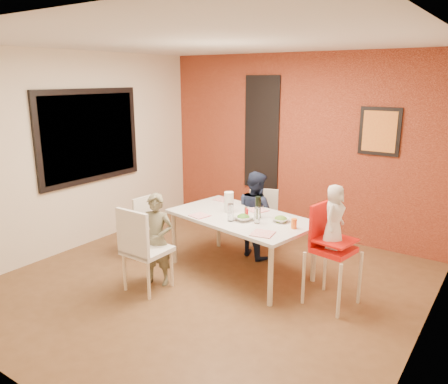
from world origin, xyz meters
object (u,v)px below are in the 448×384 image
Objects in this scene: high_chair at (330,245)px; toddler at (334,216)px; chair_near at (141,246)px; dining_table at (241,221)px; child_far at (256,214)px; paper_towel_roll at (229,202)px; chair_far at (262,217)px; child_near at (157,240)px; chair_left at (140,222)px; wine_bottle at (258,207)px.

toddler reaches higher than high_chair.
dining_table is at bearing -120.03° from chair_near.
child_far reaches higher than high_chair.
paper_towel_roll reaches higher than dining_table.
chair_far reaches higher than dining_table.
child_near is at bearing -127.74° from chair_far.
toddler is 2.58× the size of paper_towel_roll.
child_far reaches higher than chair_left.
wine_bottle reaches higher than paper_towel_roll.
dining_table is at bearing 33.60° from child_near.
chair_near is at bearing -109.31° from child_near.
high_chair is (1.79, 0.95, 0.10)m from chair_near.
wine_bottle reaches higher than chair_left.
child_near is (-0.62, -0.82, -0.12)m from dining_table.
child_near is (-0.48, -1.60, 0.07)m from chair_far.
child_far is 1.53m from toddler.
chair_far is 1.69m from toddler.
child_far is 4.46× the size of wine_bottle.
child_far is 0.59m from paper_towel_roll.
child_near is 1.46m from child_far.
chair_far is 0.89m from wine_bottle.
high_chair is 1.00m from wine_bottle.
dining_table is 1.04m from child_near.
chair_left is at bearing -166.33° from dining_table.
wine_bottle is at bearing 2.85° from paper_towel_roll.
wine_bottle is at bearing -126.05° from chair_near.
chair_near is at bearing -126.21° from wine_bottle.
chair_far is 0.84m from paper_towel_roll.
chair_far is at bearing 100.34° from dining_table.
chair_left is 1.27× the size of toddler.
wine_bottle reaches higher than chair_far.
wine_bottle reaches higher than dining_table.
chair_far is at bearing 85.36° from paper_towel_roll.
child_near reaches higher than wine_bottle.
chair_left reaches higher than dining_table.
dining_table is 7.26× the size of paper_towel_roll.
toddler reaches higher than paper_towel_roll.
chair_far is (-0.14, 0.78, -0.18)m from dining_table.
paper_towel_roll is at bearing 110.94° from chair_left.
dining_table is at bearing 84.76° from toddler.
chair_far is at bearing -104.40° from chair_near.
paper_towel_roll is (1.18, 0.37, 0.38)m from chair_left.
child_far reaches higher than chair_far.
paper_towel_roll is (0.42, 1.10, 0.30)m from chair_near.
chair_far is 0.79× the size of child_near.
child_far is (0.51, 1.61, 0.03)m from chair_near.
paper_towel_roll is at bearing 170.08° from dining_table.
chair_left is 1.29m from paper_towel_roll.
child_near is (0.76, -0.48, 0.07)m from chair_left.
chair_left is 0.73× the size of child_far.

